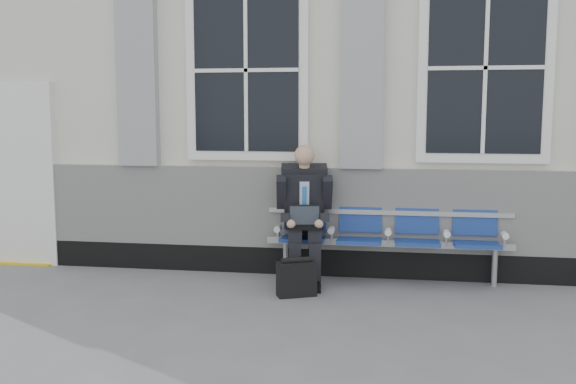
# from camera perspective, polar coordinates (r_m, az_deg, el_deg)

# --- Properties ---
(ground) EXTENTS (70.00, 70.00, 0.00)m
(ground) POSITION_cam_1_polar(r_m,az_deg,el_deg) (5.79, 14.77, -11.28)
(ground) COLOR slate
(ground) RESTS_ON ground
(station_building) EXTENTS (14.40, 4.40, 4.49)m
(station_building) POSITION_cam_1_polar(r_m,az_deg,el_deg) (8.97, 12.93, 9.64)
(station_building) COLOR beige
(station_building) RESTS_ON ground
(bench) EXTENTS (2.60, 0.47, 0.91)m
(bench) POSITION_cam_1_polar(r_m,az_deg,el_deg) (6.90, 8.90, -3.40)
(bench) COLOR #9EA0A3
(bench) RESTS_ON ground
(businessman) EXTENTS (0.63, 0.84, 1.46)m
(businessman) POSITION_cam_1_polar(r_m,az_deg,el_deg) (6.79, 1.46, -1.50)
(businessman) COLOR black
(businessman) RESTS_ON ground
(briefcase) EXTENTS (0.41, 0.30, 0.39)m
(briefcase) POSITION_cam_1_polar(r_m,az_deg,el_deg) (6.36, 0.75, -7.67)
(briefcase) COLOR black
(briefcase) RESTS_ON ground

